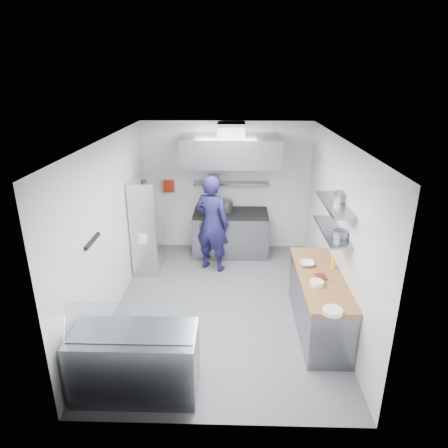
{
  "coord_description": "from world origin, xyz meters",
  "views": [
    {
      "loc": [
        0.19,
        -5.9,
        3.72
      ],
      "look_at": [
        0.0,
        0.6,
        1.25
      ],
      "focal_mm": 32.0,
      "sensor_mm": 36.0,
      "label": 1
    }
  ],
  "objects_px": {
    "gas_range": "(231,234)",
    "display_case": "(136,362)",
    "chef": "(212,224)",
    "wire_rack": "(148,224)"
  },
  "relations": [
    {
      "from": "chef",
      "to": "wire_rack",
      "type": "bearing_deg",
      "value": 22.32
    },
    {
      "from": "gas_range",
      "to": "chef",
      "type": "xyz_separation_m",
      "value": [
        -0.36,
        -0.74,
        0.52
      ]
    },
    {
      "from": "wire_rack",
      "to": "chef",
      "type": "bearing_deg",
      "value": -1.48
    },
    {
      "from": "chef",
      "to": "wire_rack",
      "type": "relative_size",
      "value": 1.04
    },
    {
      "from": "display_case",
      "to": "wire_rack",
      "type": "bearing_deg",
      "value": 98.87
    },
    {
      "from": "gas_range",
      "to": "wire_rack",
      "type": "relative_size",
      "value": 0.86
    },
    {
      "from": "gas_range",
      "to": "chef",
      "type": "bearing_deg",
      "value": -115.79
    },
    {
      "from": "gas_range",
      "to": "display_case",
      "type": "height_order",
      "value": "gas_range"
    },
    {
      "from": "wire_rack",
      "to": "display_case",
      "type": "bearing_deg",
      "value": -81.13
    },
    {
      "from": "display_case",
      "to": "gas_range",
      "type": "bearing_deg",
      "value": 74.98
    }
  ]
}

